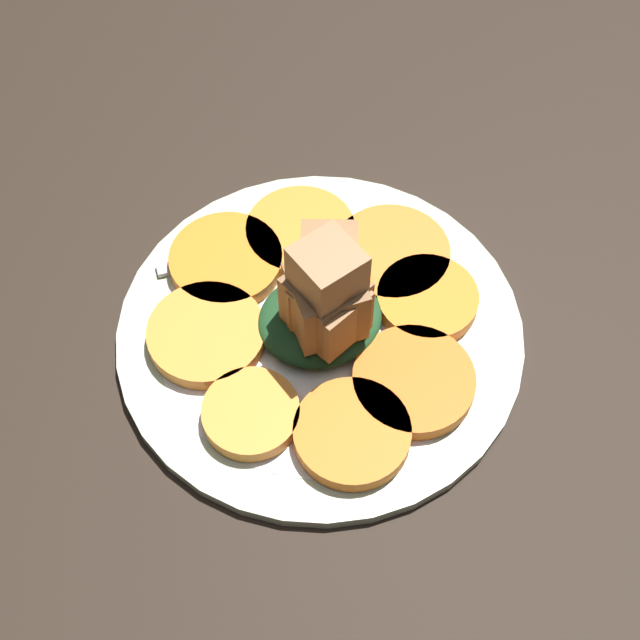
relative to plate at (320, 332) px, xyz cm
name	(u,v)px	position (x,y,z in cm)	size (l,w,h in cm)	color
table_slab	(320,342)	(0.00, 0.00, -1.52)	(120.00, 120.00, 2.00)	black
plate	(320,332)	(0.00, 0.00, 0.00)	(30.08, 30.08, 1.05)	beige
carrot_slice_0	(300,232)	(-2.11, -8.37, 1.21)	(8.57, 8.57, 1.26)	orange
carrot_slice_1	(226,261)	(4.23, -8.17, 1.21)	(8.71, 8.71, 1.26)	orange
carrot_slice_2	(207,334)	(7.93, -2.49, 1.21)	(8.63, 8.63, 1.26)	orange
carrot_slice_3	(251,414)	(7.40, 4.82, 1.21)	(6.78, 6.78, 1.26)	orange
carrot_slice_4	(352,433)	(1.70, 9.02, 1.21)	(8.06, 8.06, 1.26)	orange
carrot_slice_5	(414,381)	(-3.98, 7.17, 1.21)	(8.68, 8.68, 1.26)	orange
carrot_slice_6	(427,299)	(-8.16, 1.40, 1.21)	(7.58, 7.58, 1.26)	orange
carrot_slice_7	(391,254)	(-7.62, -3.47, 1.21)	(9.02, 9.02, 1.26)	orange
center_pile	(326,300)	(-0.17, 0.62, 4.88)	(9.20, 8.49, 10.36)	#1E4723
fork	(288,242)	(-0.97, -8.16, 0.78)	(19.86, 4.72, 0.40)	#B2B2B7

